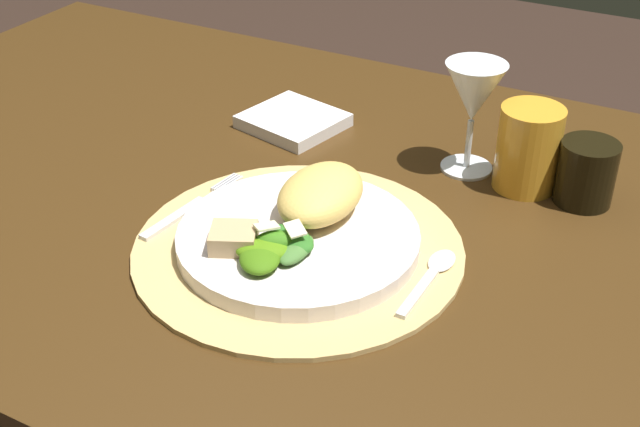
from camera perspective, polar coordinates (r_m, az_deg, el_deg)
dining_table at (r=1.10m, az=-1.86°, el=-4.51°), size 1.46×0.87×0.71m
placemat at (r=0.92m, az=-1.47°, el=-2.36°), size 0.36×0.36×0.01m
dinner_plate at (r=0.92m, az=-1.48°, el=-1.72°), size 0.26×0.26×0.02m
pasta_serving at (r=0.93m, az=0.05°, el=1.34°), size 0.09×0.13×0.05m
salad_greens at (r=0.87m, az=-3.05°, el=-2.33°), size 0.08×0.11×0.03m
bread_piece at (r=0.88m, az=-5.87°, el=-1.68°), size 0.06×0.06×0.02m
fork at (r=0.99m, az=-8.90°, el=0.33°), size 0.03×0.17×0.00m
spoon at (r=0.89m, az=7.76°, el=-3.84°), size 0.03×0.13×0.01m
napkin at (r=1.18m, az=-1.83°, el=6.29°), size 0.15×0.14×0.02m
wine_glass at (r=1.05m, az=10.37°, el=7.82°), size 0.08×0.08×0.14m
amber_tumbler at (r=1.05m, az=13.93°, el=4.30°), size 0.08×0.08×0.10m
dark_tumbler at (r=1.04m, az=17.59°, el=2.64°), size 0.07×0.07×0.08m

